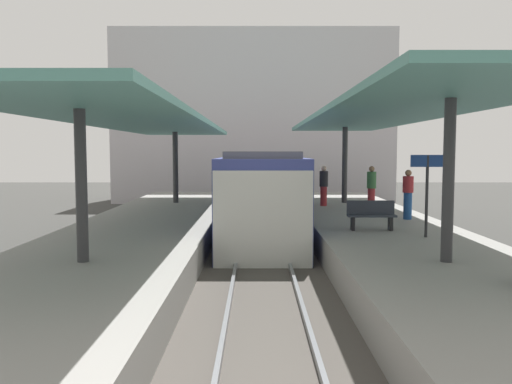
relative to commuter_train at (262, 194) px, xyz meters
The scene contains 15 objects.
ground_plane 4.04m from the commuter_train, 90.00° to the right, with size 80.00×80.00×0.00m, color #383835.
platform_left 5.41m from the commuter_train, 136.15° to the right, with size 4.40×28.00×1.00m, color gray.
platform_right 5.41m from the commuter_train, 43.85° to the right, with size 4.40×28.00×1.00m, color gray.
track_ballast 4.00m from the commuter_train, 90.00° to the right, with size 3.20×28.00×0.20m, color #4C4742.
rail_near_side 4.00m from the commuter_train, 101.16° to the right, with size 0.08×28.00×0.14m, color slate.
rail_far_side 4.00m from the commuter_train, 78.84° to the right, with size 0.08×28.00×0.14m, color slate.
commuter_train is the anchor object (origin of this frame).
canopy_left 5.07m from the commuter_train, 149.37° to the right, with size 4.18×21.00×3.33m.
canopy_right 5.17m from the commuter_train, 30.63° to the right, with size 4.18×21.00×3.55m.
platform_bench 5.24m from the commuter_train, 52.37° to the right, with size 1.40×0.41×0.86m.
platform_sign 7.04m from the commuter_train, 51.04° to the right, with size 0.90×0.08×2.21m.
passenger_near_bench 4.46m from the commuter_train, 13.22° to the left, with size 0.36×0.36×1.73m.
passenger_mid_platform 3.81m from the commuter_train, 45.09° to the left, with size 0.36×0.36×1.70m.
passenger_far_end 5.26m from the commuter_train, 19.11° to the right, with size 0.36×0.36×1.69m.
station_building_backdrop 16.78m from the commuter_train, 91.22° to the left, with size 18.00×6.00×11.00m, color #B7B2B7.
Camera 1 is at (-0.18, -15.63, 3.30)m, focal length 36.50 mm.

